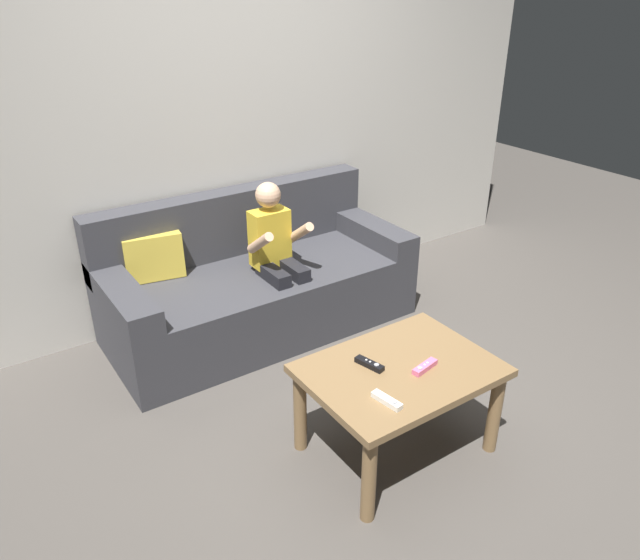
{
  "coord_description": "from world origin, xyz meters",
  "views": [
    {
      "loc": [
        -1.65,
        -1.67,
        1.98
      ],
      "look_at": [
        -0.09,
        0.63,
        0.58
      ],
      "focal_mm": 34.17,
      "sensor_mm": 36.0,
      "label": 1
    }
  ],
  "objects": [
    {
      "name": "game_remote_black_center",
      "position": [
        -0.24,
        0.03,
        0.47
      ],
      "size": [
        0.07,
        0.14,
        0.03
      ],
      "color": "black",
      "rests_on": "coffee_table"
    },
    {
      "name": "game_remote_pink_near_edge",
      "position": [
        -0.05,
        -0.12,
        0.47
      ],
      "size": [
        0.14,
        0.06,
        0.03
      ],
      "color": "pink",
      "rests_on": "coffee_table"
    },
    {
      "name": "wall_back",
      "position": [
        0.0,
        1.7,
        1.25
      ],
      "size": [
        4.76,
        0.05,
        2.5
      ],
      "primitive_type": "cube",
      "color": "beige",
      "rests_on": "ground"
    },
    {
      "name": "ground_plane",
      "position": [
        0.0,
        0.0,
        0.0
      ],
      "size": [
        9.51,
        9.51,
        0.0
      ],
      "primitive_type": "plane",
      "color": "#4C4742"
    },
    {
      "name": "game_remote_white_far_corner",
      "position": [
        -0.34,
        -0.21,
        0.47
      ],
      "size": [
        0.06,
        0.14,
        0.03
      ],
      "color": "white",
      "rests_on": "coffee_table"
    },
    {
      "name": "coffee_table",
      "position": [
        -0.13,
        -0.05,
        0.38
      ],
      "size": [
        0.82,
        0.6,
        0.45
      ],
      "color": "brown",
      "rests_on": "ground"
    },
    {
      "name": "person_seated_on_couch",
      "position": [
        -0.05,
        1.13,
        0.54
      ],
      "size": [
        0.31,
        0.39,
        0.94
      ],
      "color": "black",
      "rests_on": "ground"
    },
    {
      "name": "couch",
      "position": [
        -0.12,
        1.31,
        0.28
      ],
      "size": [
        1.83,
        0.8,
        0.81
      ],
      "color": "#38383D",
      "rests_on": "ground"
    }
  ]
}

